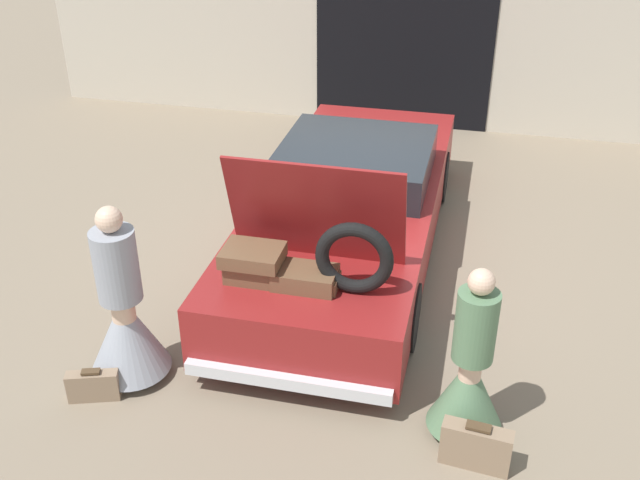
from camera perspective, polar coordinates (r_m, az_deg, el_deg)
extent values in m
plane|color=#7F705B|center=(8.79, 2.18, -0.98)|extent=(40.00, 40.00, 0.00)
cube|color=beige|center=(12.25, 6.46, 14.98)|extent=(12.00, 0.12, 2.80)
cube|color=black|center=(12.26, 6.33, 13.55)|extent=(2.80, 0.02, 2.20)
cube|color=maroon|center=(8.54, 2.24, 1.95)|extent=(1.92, 5.30, 0.65)
cube|color=#1E2328|center=(8.59, 2.73, 6.02)|extent=(1.69, 1.69, 0.40)
cylinder|color=black|center=(10.23, -0.88, 5.80)|extent=(0.18, 0.67, 0.67)
cylinder|color=black|center=(9.99, 9.12, 4.78)|extent=(0.18, 0.67, 0.67)
cylinder|color=black|center=(7.52, -6.87, -4.02)|extent=(0.18, 0.67, 0.67)
cylinder|color=black|center=(7.18, 6.73, -5.84)|extent=(0.18, 0.67, 0.67)
cube|color=silver|center=(6.49, -2.54, -10.71)|extent=(1.83, 0.10, 0.12)
cube|color=maroon|center=(6.74, -0.32, 2.14)|extent=(1.63, 0.35, 1.07)
cube|color=brown|center=(6.74, -5.10, -2.31)|extent=(0.48, 0.33, 0.18)
cube|color=brown|center=(6.62, -0.72, -3.10)|extent=(0.50, 0.27, 0.12)
cube|color=brown|center=(6.65, -5.16, -1.16)|extent=(0.53, 0.42, 0.13)
cube|color=brown|center=(6.62, -1.13, -2.88)|extent=(0.56, 0.36, 0.17)
torus|color=black|center=(6.41, 2.62, -1.41)|extent=(0.69, 0.12, 0.69)
cylinder|color=beige|center=(6.96, -14.45, -7.15)|extent=(0.21, 0.21, 0.84)
cone|color=#9399A3|center=(6.94, -14.50, -6.88)|extent=(0.72, 0.72, 0.75)
cylinder|color=#9399A3|center=(6.55, -15.27, -1.90)|extent=(0.38, 0.38, 0.66)
sphere|color=beige|center=(6.34, -15.79, 1.52)|extent=(0.23, 0.23, 0.23)
cylinder|color=beige|center=(6.32, 11.14, -11.50)|extent=(0.18, 0.18, 0.77)
cone|color=#567A56|center=(6.29, 11.17, -11.23)|extent=(0.63, 0.63, 0.69)
cylinder|color=#567A56|center=(5.89, 11.78, -6.46)|extent=(0.33, 0.33, 0.61)
sphere|color=beige|center=(5.67, 12.20, -3.14)|extent=(0.21, 0.21, 0.21)
cube|color=#8C7259|center=(6.94, -16.88, -10.60)|extent=(0.46, 0.26, 0.28)
cube|color=#4C3823|center=(6.84, -17.08, -9.57)|extent=(0.17, 0.12, 0.02)
cube|color=#8C7259|center=(6.18, 11.79, -15.18)|extent=(0.56, 0.21, 0.38)
cube|color=#4C3823|center=(6.03, 12.00, -13.76)|extent=(0.20, 0.11, 0.02)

